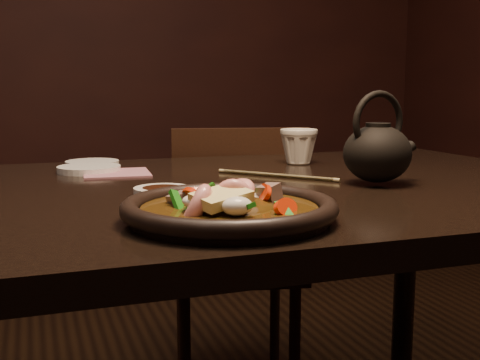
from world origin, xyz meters
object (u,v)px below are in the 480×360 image
object	(u,v)px
teapot	(378,150)
tea_cup	(299,145)
chair	(236,254)
table	(192,228)
plate	(229,210)

from	to	relation	value
teapot	tea_cup	bearing A→B (deg)	81.82
chair	table	bearing A→B (deg)	76.04
chair	tea_cup	distance (m)	0.49
teapot	plate	bearing A→B (deg)	-160.22
chair	teapot	distance (m)	0.76
tea_cup	teapot	xyz separation A→B (m)	(0.01, -0.32, 0.02)
tea_cup	chair	bearing A→B (deg)	95.78
tea_cup	teapot	world-z (taller)	teapot
chair	teapot	bearing A→B (deg)	106.04
table	plate	bearing A→B (deg)	-94.64
table	teapot	distance (m)	0.37
table	tea_cup	bearing A→B (deg)	36.32
table	chair	world-z (taller)	chair
table	plate	world-z (taller)	plate
table	teapot	bearing A→B (deg)	-14.66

